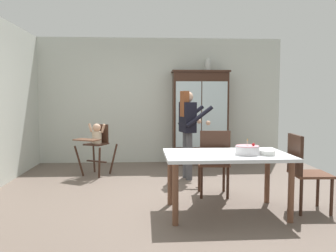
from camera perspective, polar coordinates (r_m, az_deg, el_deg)
The scene contains 11 objects.
ground_plane at distance 5.25m, azimuth -0.25°, elevation -11.02°, with size 6.24×6.24×0.00m, color #66564C.
wall_back at distance 7.68m, azimuth -1.37°, elevation 4.13°, with size 5.32×0.06×2.70m, color silver.
china_cabinet at distance 7.51m, azimuth 5.23°, elevation 1.43°, with size 1.21×0.48×1.99m.
ceramic_vase at distance 7.56m, azimuth 6.49°, elevation 9.83°, with size 0.13×0.13×0.27m.
high_chair_with_toddler at distance 6.52m, azimuth -11.58°, elevation -2.18°, with size 0.78×0.84×0.95m.
adult_person at distance 6.07m, azimuth 3.27°, elevation 0.39°, with size 0.59×0.57×1.53m.
dining_table at distance 4.35m, azimuth 9.45°, elevation -5.60°, with size 1.50×0.96×0.74m.
birthday_cake at distance 4.28m, azimuth 12.76°, elevation -3.84°, with size 0.28×0.28×0.19m.
serving_bowl at distance 4.29m, azimuth 15.87°, elevation -4.23°, with size 0.18×0.18×0.06m, color silver.
dining_chair_far_side at distance 5.03m, azimuth 7.51°, elevation -5.26°, with size 0.47×0.47×0.96m.
dining_chair_right_end at distance 4.69m, azimuth 21.04°, elevation -6.25°, with size 0.46×0.46×0.96m.
Camera 1 is at (-0.28, -5.05, 1.42)m, focal length 37.46 mm.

